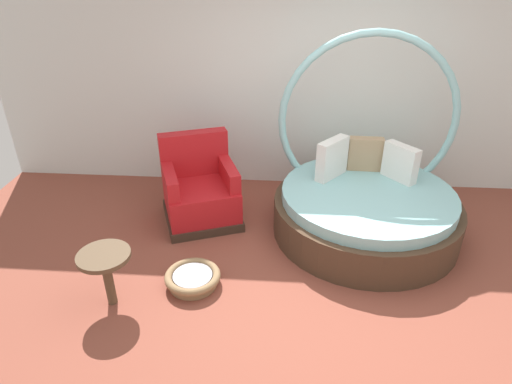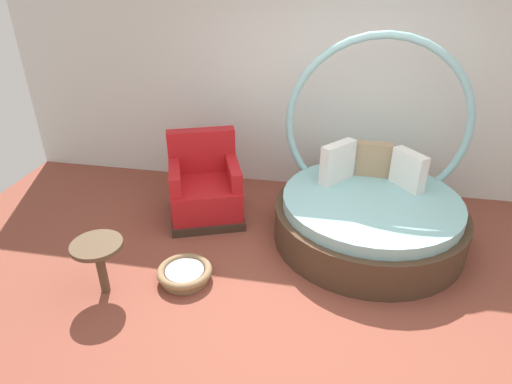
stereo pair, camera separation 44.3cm
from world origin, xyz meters
The scene contains 6 objects.
ground_plane centered at (0.00, 0.00, -0.01)m, with size 8.00×8.00×0.02m, color brown.
back_wall centered at (0.00, 2.19, 1.35)m, with size 8.00×0.12×2.70m, color silver.
round_daybed centered at (0.52, 1.07, 0.37)m, with size 1.95×1.95×2.03m.
red_armchair centered at (-1.30, 1.17, 0.33)m, with size 1.03×1.03×0.94m.
pet_basket centered at (-1.16, 0.00, 0.07)m, with size 0.51×0.51×0.13m.
side_table centered at (-1.81, -0.28, 0.43)m, with size 0.44×0.44×0.52m.
Camera 2 is at (0.08, -3.02, 2.69)m, focal length 30.81 mm.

